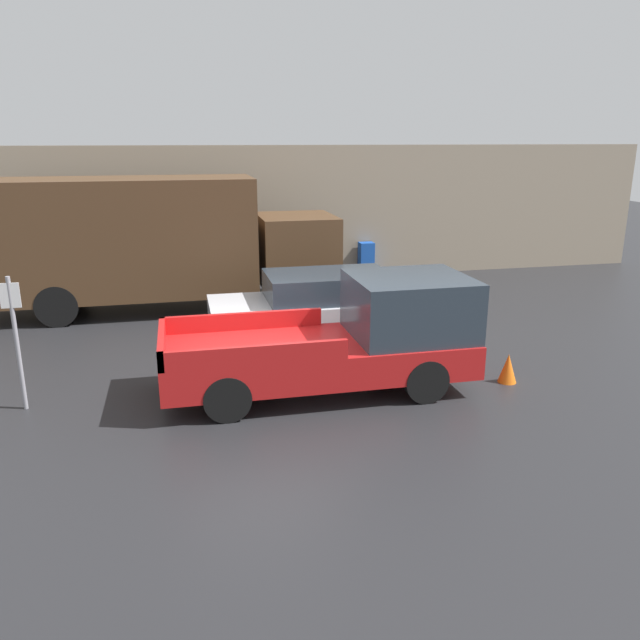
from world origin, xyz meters
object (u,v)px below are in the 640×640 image
object	(u,v)px
car	(323,305)
parking_sign	(16,336)
delivery_truck	(146,241)
traffic_cone	(508,368)
pickup_truck	(350,338)
newspaper_box	(366,260)

from	to	relation	value
car	parking_sign	xyz separation A→B (m)	(-5.59, -2.50, 0.48)
parking_sign	delivery_truck	bearing A→B (deg)	72.89
car	traffic_cone	bearing A→B (deg)	-49.94
pickup_truck	car	xyz separation A→B (m)	(0.18, 2.80, -0.15)
car	newspaper_box	distance (m)	6.52
pickup_truck	newspaper_box	size ratio (longest dim) A/B	4.77
parking_sign	newspaper_box	bearing A→B (deg)	45.15
car	parking_sign	size ratio (longest dim) A/B	2.17
pickup_truck	delivery_truck	size ratio (longest dim) A/B	0.60
car	traffic_cone	world-z (taller)	car
traffic_cone	parking_sign	bearing A→B (deg)	175.20
parking_sign	car	bearing A→B (deg)	24.13
delivery_truck	car	bearing A→B (deg)	-41.91
pickup_truck	car	size ratio (longest dim) A/B	1.10
pickup_truck	traffic_cone	distance (m)	2.97
newspaper_box	delivery_truck	bearing A→B (deg)	-159.03
parking_sign	traffic_cone	xyz separation A→B (m)	(8.28, -0.69, -0.99)
pickup_truck	newspaper_box	bearing A→B (deg)	71.29
parking_sign	newspaper_box	size ratio (longest dim) A/B	1.99
traffic_cone	delivery_truck	bearing A→B (deg)	134.47
delivery_truck	parking_sign	bearing A→B (deg)	-107.11
pickup_truck	car	world-z (taller)	pickup_truck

